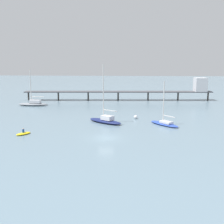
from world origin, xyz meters
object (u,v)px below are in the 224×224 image
object	(u,v)px
pier	(157,88)
mooring_buoy_far	(136,117)
sailboat_navy	(105,120)
sailboat_gray	(33,103)
sailboat_blue	(165,123)
dinghy_yellow	(23,133)

from	to	relation	value
pier	mooring_buoy_far	distance (m)	31.34
sailboat_navy	sailboat_gray	world-z (taller)	sailboat_navy
sailboat_gray	mooring_buoy_far	distance (m)	33.59
pier	sailboat_navy	world-z (taller)	sailboat_navy
sailboat_navy	sailboat_gray	xyz separation A→B (m)	(-22.97, 20.94, -0.00)
sailboat_blue	sailboat_navy	xyz separation A→B (m)	(-12.10, 1.18, 0.21)
pier	sailboat_blue	xyz separation A→B (m)	(-1.70, -36.03, -3.41)
sailboat_gray	mooring_buoy_far	world-z (taller)	sailboat_gray
sailboat_blue	dinghy_yellow	world-z (taller)	sailboat_blue
pier	sailboat_navy	xyz separation A→B (m)	(-13.80, -34.84, -3.20)
sailboat_navy	mooring_buoy_far	size ratio (longest dim) A/B	14.23
sailboat_gray	sailboat_navy	bearing A→B (deg)	-42.35
pier	sailboat_blue	size ratio (longest dim) A/B	6.97
sailboat_navy	mooring_buoy_far	xyz separation A→B (m)	(6.37, 4.60, -0.29)
sailboat_blue	mooring_buoy_far	xyz separation A→B (m)	(-5.72, 5.78, -0.08)
sailboat_navy	dinghy_yellow	xyz separation A→B (m)	(-13.60, -10.12, -0.51)
pier	dinghy_yellow	world-z (taller)	pier
sailboat_blue	mooring_buoy_far	size ratio (longest dim) A/B	10.40
sailboat_blue	mooring_buoy_far	distance (m)	8.14
sailboat_blue	sailboat_gray	distance (m)	41.46
sailboat_navy	sailboat_gray	bearing A→B (deg)	137.65
sailboat_navy	pier	bearing A→B (deg)	68.39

